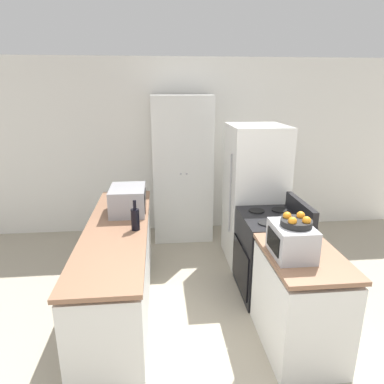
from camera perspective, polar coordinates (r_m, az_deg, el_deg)
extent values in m
cube|color=white|center=(5.26, -1.63, 7.43)|extent=(7.00, 0.06, 2.60)
cube|color=silver|center=(3.62, -12.01, -12.67)|extent=(0.58, 2.31, 0.82)
cube|color=#896047|center=(3.42, -12.49, -5.93)|extent=(0.60, 2.35, 0.04)
cube|color=silver|center=(3.19, 17.40, -17.49)|extent=(0.58, 0.88, 0.82)
cube|color=#896047|center=(2.96, 18.19, -10.10)|extent=(0.60, 0.90, 0.04)
cube|color=silver|center=(4.99, -1.65, 3.85)|extent=(0.84, 0.57, 2.08)
sphere|color=#B2B2B7|center=(4.69, -1.89, 3.01)|extent=(0.03, 0.03, 0.03)
sphere|color=#B2B2B7|center=(4.70, -0.91, 3.04)|extent=(0.03, 0.03, 0.03)
cube|color=black|center=(3.85, 12.93, -10.18)|extent=(0.64, 0.74, 0.89)
cube|color=black|center=(3.82, 8.04, -12.04)|extent=(0.02, 0.65, 0.49)
cube|color=black|center=(3.75, 17.67, -2.64)|extent=(0.06, 0.70, 0.16)
cylinder|color=black|center=(3.48, 12.32, -5.07)|extent=(0.17, 0.17, 0.01)
cylinder|color=black|center=(3.79, 10.71, -3.08)|extent=(0.17, 0.17, 0.01)
cylinder|color=black|center=(3.56, 16.25, -4.83)|extent=(0.17, 0.17, 0.01)
cylinder|color=black|center=(3.87, 14.36, -2.91)|extent=(0.17, 0.17, 0.01)
cube|color=white|center=(4.39, 10.33, -0.49)|extent=(0.67, 0.76, 1.75)
cylinder|color=gray|center=(4.09, 6.40, -0.35)|extent=(0.02, 0.02, 0.96)
cube|color=#939399|center=(3.72, -10.64, -1.31)|extent=(0.37, 0.48, 0.28)
cube|color=black|center=(3.67, -7.78, -1.40)|extent=(0.01, 0.30, 0.20)
cylinder|color=black|center=(3.27, -9.43, -4.56)|extent=(0.08, 0.08, 0.20)
cylinder|color=black|center=(3.22, -9.55, -2.14)|extent=(0.03, 0.03, 0.09)
cube|color=#B2B2B7|center=(2.85, 16.29, -7.77)|extent=(0.30, 0.39, 0.26)
cube|color=black|center=(2.80, 13.35, -8.01)|extent=(0.01, 0.27, 0.16)
cylinder|color=black|center=(2.79, 16.98, -4.93)|extent=(0.24, 0.24, 0.05)
sphere|color=orange|center=(2.84, 17.67, -3.74)|extent=(0.07, 0.07, 0.07)
sphere|color=orange|center=(2.80, 15.57, -3.86)|extent=(0.07, 0.07, 0.07)
sphere|color=orange|center=(2.70, 16.40, -4.68)|extent=(0.07, 0.07, 0.07)
sphere|color=orange|center=(2.75, 18.56, -4.54)|extent=(0.07, 0.07, 0.07)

